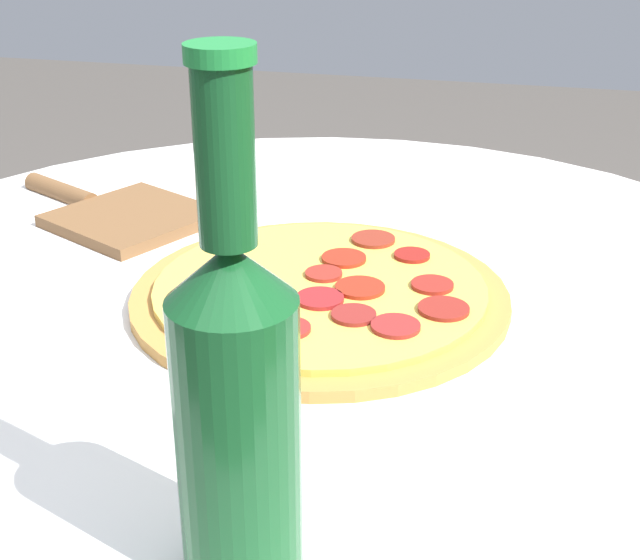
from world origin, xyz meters
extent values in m
cylinder|color=white|center=(0.00, 0.00, 0.68)|extent=(0.96, 0.96, 0.02)
cylinder|color=#B77F3D|center=(0.02, 0.01, 0.70)|extent=(0.32, 0.32, 0.01)
cylinder|color=#E0BC4C|center=(0.02, 0.01, 0.70)|extent=(0.28, 0.28, 0.01)
cylinder|color=maroon|center=(0.00, 0.01, 0.71)|extent=(0.03, 0.03, 0.00)
cylinder|color=maroon|center=(0.00, 0.10, 0.71)|extent=(0.04, 0.04, 0.00)
cylinder|color=maroon|center=(0.10, 0.01, 0.71)|extent=(0.03, 0.03, 0.00)
cylinder|color=maroon|center=(-0.04, 0.02, 0.71)|extent=(0.04, 0.04, 0.00)
cylinder|color=maroon|center=(0.08, 0.08, 0.71)|extent=(0.04, 0.04, 0.00)
cylinder|color=maroon|center=(0.05, 0.02, 0.71)|extent=(0.04, 0.04, 0.00)
cylinder|color=maroon|center=(-0.06, 0.08, 0.71)|extent=(0.03, 0.03, 0.00)
cylinder|color=maroon|center=(0.04, 0.12, 0.71)|extent=(0.04, 0.04, 0.00)
cylinder|color=maroon|center=(0.05, -0.05, 0.71)|extent=(0.04, 0.04, 0.00)
cylinder|color=maroon|center=(-0.09, 0.04, 0.71)|extent=(0.04, 0.04, 0.00)
cylinder|color=maroon|center=(0.07, 0.05, 0.71)|extent=(0.04, 0.04, 0.00)
cylinder|color=maroon|center=(0.02, 0.04, 0.71)|extent=(0.04, 0.04, 0.00)
cylinder|color=#144C23|center=(0.33, 0.05, 0.77)|extent=(0.06, 0.06, 0.16)
cone|color=#144C23|center=(0.33, 0.05, 0.86)|extent=(0.06, 0.06, 0.03)
cylinder|color=#144C23|center=(0.33, 0.05, 0.92)|extent=(0.03, 0.03, 0.08)
cylinder|color=#1E8438|center=(0.33, 0.05, 0.96)|extent=(0.03, 0.03, 0.01)
cube|color=brown|center=(-0.11, -0.22, 0.70)|extent=(0.19, 0.19, 0.01)
cylinder|color=brown|center=(-0.17, -0.33, 0.70)|extent=(0.07, 0.11, 0.02)
camera|label=1|loc=(0.68, 0.17, 1.03)|focal=50.00mm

